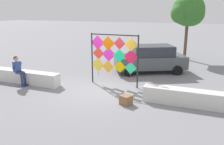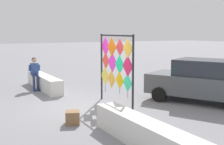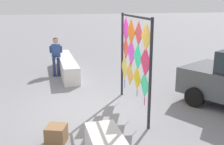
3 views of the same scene
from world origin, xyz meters
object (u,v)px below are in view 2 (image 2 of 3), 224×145
parked_car (205,81)px  kite_display_rack (115,63)px  seated_vendor (35,71)px  cardboard_box_large (73,118)px

parked_car → kite_display_rack: bearing=-109.7°
seated_vendor → parked_car: 7.54m
kite_display_rack → parked_car: 3.55m
kite_display_rack → seated_vendor: size_ratio=1.73×
seated_vendor → parked_car: (5.58, 5.08, -0.05)m
parked_car → cardboard_box_large: size_ratio=11.14×
parked_car → cardboard_box_large: bearing=-87.8°
kite_display_rack → parked_car: (1.17, 3.26, -0.75)m
kite_display_rack → parked_car: bearing=70.3°
seated_vendor → parked_car: parked_car is taller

